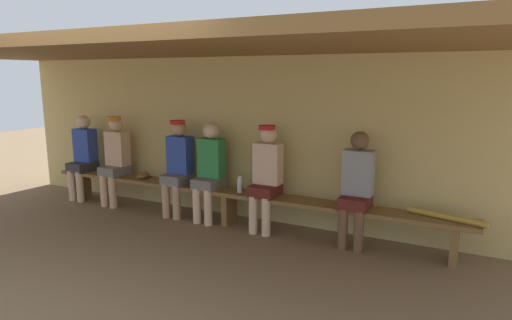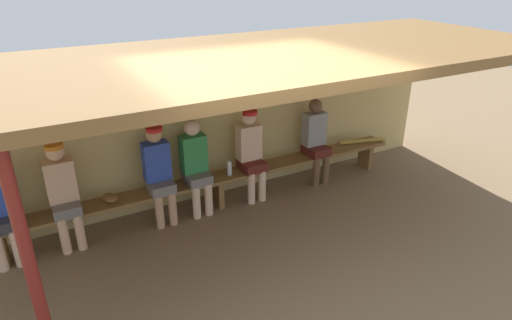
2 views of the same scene
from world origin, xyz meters
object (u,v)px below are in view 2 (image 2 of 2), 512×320
object	(u,v)px
player_in_white	(158,170)
baseball_bat	(362,141)
player_near_post	(196,164)
player_shirtless_tan	(251,151)
bench	(217,181)
player_in_blue	(63,191)
player_rightmost	(316,138)
water_bottle_orange	(230,168)
support_post	(34,280)
baseball_glove_tan	(110,198)

from	to	relation	value
player_in_white	baseball_bat	xyz separation A→B (m)	(3.47, -0.00, -0.25)
player_near_post	player_shirtless_tan	xyz separation A→B (m)	(0.85, 0.00, 0.02)
bench	player_in_blue	xyz separation A→B (m)	(-2.00, 0.00, 0.36)
player_in_blue	baseball_bat	distance (m)	4.65
player_in_blue	player_shirtless_tan	xyz separation A→B (m)	(2.54, 0.00, 0.00)
player_rightmost	water_bottle_orange	world-z (taller)	player_rightmost
player_shirtless_tan	player_rightmost	world-z (taller)	player_shirtless_tan
support_post	player_in_blue	world-z (taller)	support_post
player_in_white	water_bottle_orange	xyz separation A→B (m)	(1.01, -0.04, -0.19)
player_shirtless_tan	water_bottle_orange	bearing A→B (deg)	-174.05
baseball_glove_tan	bench	bearing A→B (deg)	-109.42
player_in_white	baseball_glove_tan	world-z (taller)	player_in_white
support_post	water_bottle_orange	distance (m)	3.35
baseball_glove_tan	baseball_bat	bearing A→B (deg)	-109.08
player_in_blue	water_bottle_orange	world-z (taller)	player_in_blue
support_post	player_in_white	bearing A→B (deg)	53.12
player_in_white	water_bottle_orange	bearing A→B (deg)	-2.13
player_shirtless_tan	water_bottle_orange	size ratio (longest dim) A/B	6.35
player_in_blue	player_rightmost	bearing A→B (deg)	-0.01
player_in_blue	player_rightmost	xyz separation A→B (m)	(3.69, -0.00, -0.02)
support_post	baseball_glove_tan	world-z (taller)	support_post
bench	player_rightmost	distance (m)	1.72
bench	player_shirtless_tan	distance (m)	0.65
bench	water_bottle_orange	distance (m)	0.25
baseball_glove_tan	baseball_bat	world-z (taller)	baseball_glove_tan
player_in_blue	water_bottle_orange	distance (m)	2.19
player_in_white	player_rightmost	size ratio (longest dim) A/B	1.01
bench	player_near_post	distance (m)	0.46
player_rightmost	support_post	bearing A→B (deg)	-152.79
player_shirtless_tan	baseball_glove_tan	distance (m)	2.03
player_near_post	player_in_blue	bearing A→B (deg)	179.98
support_post	player_in_white	distance (m)	2.65
bench	water_bottle_orange	world-z (taller)	water_bottle_orange
player_near_post	baseball_bat	size ratio (longest dim) A/B	1.61
bench	support_post	bearing A→B (deg)	-138.84
player_rightmost	baseball_glove_tan	size ratio (longest dim) A/B	5.56
baseball_glove_tan	baseball_bat	xyz separation A→B (m)	(4.12, -0.01, -0.01)
support_post	player_in_blue	distance (m)	2.17
player_rightmost	baseball_bat	xyz separation A→B (m)	(0.95, -0.00, -0.24)
player_near_post	water_bottle_orange	distance (m)	0.52
player_in_white	bench	bearing A→B (deg)	-0.25
player_rightmost	baseball_bat	world-z (taller)	player_rightmost
player_in_blue	player_rightmost	distance (m)	3.69
player_in_white	player_shirtless_tan	bearing A→B (deg)	0.00
baseball_glove_tan	player_in_blue	bearing A→B (deg)	72.22
support_post	player_shirtless_tan	world-z (taller)	support_post
player_in_white	baseball_bat	world-z (taller)	player_in_white
baseball_glove_tan	player_near_post	bearing A→B (deg)	-109.41
player_rightmost	player_in_blue	bearing A→B (deg)	179.99
baseball_bat	player_in_white	bearing A→B (deg)	-165.32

